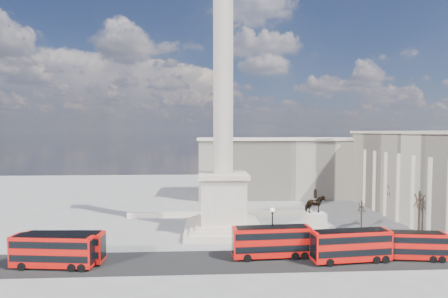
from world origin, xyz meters
The scene contains 19 objects.
ground centered at (0.00, 0.00, 0.00)m, with size 180.00×180.00×0.00m, color gray.
asphalt_road centered at (5.00, -10.00, 0.00)m, with size 120.00×9.00×0.01m, color black.
nelsons_column centered at (0.00, 5.00, 12.92)m, with size 14.00×14.00×49.85m.
balustrade_wall centered at (0.00, 16.00, 0.55)m, with size 40.00×0.60×1.10m, color beige.
building_east centered at (45.00, 10.00, 9.32)m, with size 19.00×46.00×18.60m.
building_northeast centered at (20.00, 40.00, 8.32)m, with size 51.00×17.00×16.60m.
red_bus_a centered at (-22.92, -9.81, 2.35)m, with size 11.16×3.12×4.48m.
red_bus_b centered at (6.43, -8.99, 2.43)m, with size 11.54×3.26×4.63m.
red_bus_c centered at (17.36, -11.16, 2.39)m, with size 11.45×3.62×4.57m.
red_bus_d centered at (26.18, -10.63, 2.12)m, with size 10.17×3.62×4.04m.
red_bus_e centered at (-23.76, -11.12, 2.37)m, with size 11.34×3.78×4.51m.
victorian_lamp centered at (6.58, -8.34, 4.26)m, with size 0.62×0.62×7.24m.
equestrian_statue centered at (15.23, -1.23, 3.10)m, with size 4.28×3.21×8.85m.
bare_tree_near centered at (34.25, 0.12, 6.66)m, with size 1.93×1.93×8.45m.
bare_tree_mid centered at (25.52, 3.64, 4.73)m, with size 1.58×1.58×6.00m.
bare_tree_far centered at (36.53, 13.51, 6.26)m, with size 1.95×1.95×7.95m.
pedestrian_walking centered at (24.27, -6.03, 0.80)m, with size 0.58×0.38×1.60m, color black.
pedestrian_standing centered at (25.83, -5.00, 0.91)m, with size 0.88×0.69×1.81m, color black.
pedestrian_crossing centered at (13.86, -6.50, 0.87)m, with size 1.02×0.43×1.74m, color black.
Camera 1 is at (-3.23, -58.64, 18.48)m, focal length 28.00 mm.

